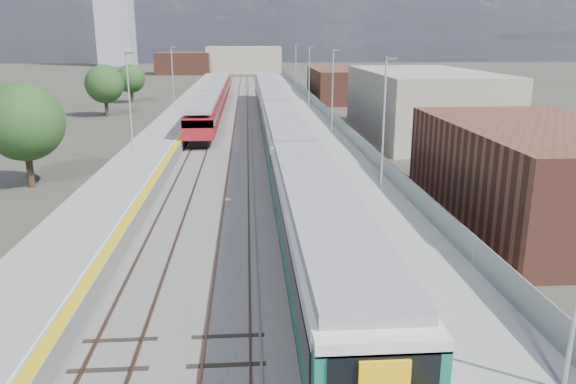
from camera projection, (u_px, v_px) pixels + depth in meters
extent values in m
plane|color=#47443A|center=(260.00, 130.00, 60.09)|extent=(320.00, 320.00, 0.00)
cube|color=#565451|center=(239.00, 126.00, 62.33)|extent=(10.50, 155.00, 0.06)
cube|color=#4C3323|center=(265.00, 122.00, 64.92)|extent=(0.07, 160.00, 0.14)
cube|color=#4C3323|center=(278.00, 122.00, 65.02)|extent=(0.07, 160.00, 0.14)
cube|color=#4C3323|center=(235.00, 122.00, 64.68)|extent=(0.07, 160.00, 0.14)
cube|color=#4C3323|center=(247.00, 122.00, 64.78)|extent=(0.07, 160.00, 0.14)
cube|color=#4C3323|center=(204.00, 122.00, 64.44)|extent=(0.07, 160.00, 0.14)
cube|color=#4C3323|center=(217.00, 122.00, 64.54)|extent=(0.07, 160.00, 0.14)
cube|color=gray|center=(262.00, 122.00, 64.90)|extent=(0.08, 160.00, 0.10)
cube|color=gray|center=(250.00, 122.00, 64.80)|extent=(0.08, 160.00, 0.10)
cube|color=slate|center=(306.00, 121.00, 62.72)|extent=(4.70, 155.00, 1.00)
cube|color=gray|center=(306.00, 117.00, 62.58)|extent=(4.70, 155.00, 0.03)
cube|color=gold|center=(287.00, 117.00, 62.43)|extent=(0.40, 155.00, 0.01)
cube|color=gray|center=(326.00, 111.00, 62.58)|extent=(0.06, 155.00, 1.20)
cylinder|color=#9EA0A3|center=(384.00, 123.00, 32.35)|extent=(0.12, 0.12, 7.50)
cube|color=#4C4C4F|center=(391.00, 59.00, 31.40)|extent=(0.70, 0.18, 0.14)
cylinder|color=#9EA0A3|center=(332.00, 91.00, 51.58)|extent=(0.12, 0.12, 7.50)
cube|color=#4C4C4F|center=(336.00, 50.00, 50.62)|extent=(0.70, 0.18, 0.14)
cylinder|color=#9EA0A3|center=(309.00, 76.00, 70.80)|extent=(0.12, 0.12, 7.50)
cube|color=#4C4C4F|center=(311.00, 47.00, 69.84)|extent=(0.70, 0.18, 0.14)
cylinder|color=#9EA0A3|center=(296.00, 68.00, 90.02)|extent=(0.12, 0.12, 7.50)
cube|color=#4C4C4F|center=(297.00, 44.00, 89.07)|extent=(0.70, 0.18, 0.14)
cube|color=slate|center=(177.00, 122.00, 61.74)|extent=(4.30, 155.00, 1.00)
cube|color=gray|center=(177.00, 118.00, 61.60)|extent=(4.30, 155.00, 0.03)
cube|color=gold|center=(194.00, 117.00, 61.73)|extent=(0.45, 155.00, 0.01)
cube|color=silver|center=(191.00, 117.00, 61.70)|extent=(0.08, 155.00, 0.01)
cylinder|color=#9EA0A3|center=(130.00, 102.00, 42.73)|extent=(0.12, 0.12, 7.50)
cube|color=#4C4C4F|center=(129.00, 53.00, 41.78)|extent=(0.70, 0.18, 0.14)
cylinder|color=#9EA0A3|center=(173.00, 78.00, 67.72)|extent=(0.12, 0.12, 7.50)
cube|color=#4C4C4F|center=(173.00, 47.00, 66.77)|extent=(0.70, 0.18, 0.14)
cube|color=brown|center=(538.00, 174.00, 29.60)|extent=(9.00, 16.00, 5.20)
cube|color=#A09880|center=(422.00, 104.00, 55.53)|extent=(11.00, 22.00, 6.40)
cube|color=brown|center=(339.00, 85.00, 87.25)|extent=(8.00, 18.00, 4.80)
cube|color=#A09880|center=(244.00, 60.00, 155.13)|extent=(20.00, 14.00, 7.00)
cube|color=brown|center=(184.00, 63.00, 149.42)|extent=(14.00, 12.00, 5.60)
cube|color=gray|center=(114.00, 4.00, 186.22)|extent=(11.00, 11.00, 40.00)
cube|color=black|center=(319.00, 262.00, 22.40)|extent=(2.82, 20.19, 0.48)
cube|color=#115842|center=(319.00, 243.00, 22.18)|extent=(2.92, 20.19, 1.18)
cube|color=black|center=(319.00, 220.00, 21.93)|extent=(2.98, 20.19, 0.81)
cube|color=silver|center=(320.00, 205.00, 21.76)|extent=(2.92, 20.19, 0.50)
cube|color=gray|center=(320.00, 194.00, 21.64)|extent=(2.59, 20.19, 0.41)
cube|color=black|center=(285.00, 156.00, 42.29)|extent=(2.82, 20.19, 0.48)
cube|color=#115842|center=(285.00, 145.00, 42.07)|extent=(2.92, 20.19, 1.18)
cube|color=black|center=(285.00, 133.00, 41.82)|extent=(2.98, 20.19, 0.81)
cube|color=silver|center=(285.00, 124.00, 41.65)|extent=(2.92, 20.19, 0.50)
cube|color=gray|center=(285.00, 119.00, 41.53)|extent=(2.59, 20.19, 0.41)
cube|color=black|center=(272.00, 118.00, 62.18)|extent=(2.82, 20.19, 0.48)
cube|color=#115842|center=(272.00, 110.00, 61.96)|extent=(2.92, 20.19, 1.18)
cube|color=black|center=(272.00, 102.00, 61.71)|extent=(2.98, 20.19, 0.81)
cube|color=silver|center=(272.00, 96.00, 61.54)|extent=(2.92, 20.19, 0.50)
cube|color=gray|center=(272.00, 92.00, 61.42)|extent=(2.59, 20.19, 0.41)
cube|color=black|center=(266.00, 98.00, 82.07)|extent=(2.82, 20.19, 0.48)
cube|color=#115842|center=(266.00, 93.00, 81.85)|extent=(2.92, 20.19, 1.18)
cube|color=black|center=(266.00, 86.00, 81.60)|extent=(2.98, 20.19, 0.81)
cube|color=silver|center=(266.00, 82.00, 81.43)|extent=(2.92, 20.19, 0.50)
cube|color=gray|center=(266.00, 79.00, 81.31)|extent=(2.59, 20.19, 0.41)
cube|color=black|center=(384.00, 375.00, 11.62)|extent=(2.38, 0.06, 0.83)
cube|color=black|center=(206.00, 130.00, 56.79)|extent=(1.82, 15.43, 0.63)
cube|color=maroon|center=(205.00, 115.00, 56.38)|extent=(2.68, 18.16, 1.91)
cube|color=black|center=(205.00, 111.00, 56.25)|extent=(2.73, 18.16, 0.67)
cube|color=gray|center=(205.00, 101.00, 56.00)|extent=(2.39, 18.16, 0.38)
cube|color=black|center=(216.00, 108.00, 74.72)|extent=(1.82, 15.43, 0.63)
cube|color=maroon|center=(215.00, 96.00, 74.32)|extent=(2.68, 18.16, 1.91)
cube|color=black|center=(215.00, 93.00, 74.19)|extent=(2.73, 18.16, 0.67)
cube|color=gray|center=(215.00, 86.00, 73.93)|extent=(2.39, 18.16, 0.38)
cube|color=black|center=(222.00, 94.00, 92.65)|extent=(1.82, 15.43, 0.63)
cube|color=maroon|center=(221.00, 85.00, 92.25)|extent=(2.68, 18.16, 1.91)
cube|color=black|center=(221.00, 82.00, 92.12)|extent=(2.73, 18.16, 0.67)
cube|color=gray|center=(221.00, 76.00, 91.87)|extent=(2.39, 18.16, 0.38)
cylinder|color=#382619|center=(30.00, 169.00, 36.82)|extent=(0.44, 0.44, 2.40)
sphere|color=#1D3E18|center=(24.00, 122.00, 35.99)|extent=(5.06, 5.06, 5.06)
cylinder|color=#382619|center=(107.00, 108.00, 69.64)|extent=(0.44, 0.44, 2.22)
sphere|color=#1D3E18|center=(105.00, 84.00, 68.87)|extent=(4.69, 4.69, 4.69)
cylinder|color=#382619|center=(132.00, 96.00, 84.07)|extent=(0.44, 0.44, 1.99)
sphere|color=#1D3E18|center=(131.00, 79.00, 83.38)|extent=(4.19, 4.19, 4.19)
cylinder|color=#382619|center=(406.00, 105.00, 73.11)|extent=(0.44, 0.44, 1.92)
sphere|color=#1D3E18|center=(407.00, 86.00, 72.45)|extent=(4.05, 4.05, 4.05)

